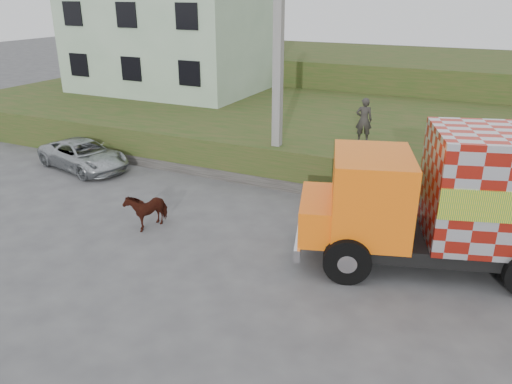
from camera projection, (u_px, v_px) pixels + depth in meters
The scene contains 10 objects.
ground at pixel (245, 239), 14.67m from camera, with size 120.00×120.00×0.00m, color #474749.
embankment at pixel (343, 133), 22.76m from camera, with size 40.00×12.00×1.50m, color #264818.
embankment_far at pixel (396, 78), 32.53m from camera, with size 40.00×12.00×3.00m, color #264818.
retaining_strip at pixel (248, 178), 18.91m from camera, with size 16.00×0.50×0.40m, color #595651.
building at pixel (174, 34), 28.27m from camera, with size 10.00×8.00×6.00m, color #ADC7AA.
utility_pole at pixel (278, 74), 17.40m from camera, with size 1.20×0.30×8.00m.
cargo_truck at pixel (484, 200), 12.50m from camera, with size 8.65×4.91×3.68m.
cow at pixel (147, 209), 15.29m from camera, with size 0.62×1.35×1.14m, color #34140D.
suv at pixel (84, 155), 20.28m from camera, with size 1.94×4.21×1.17m, color #A2A9AC.
pedestrian at pixel (364, 120), 18.52m from camera, with size 0.61×0.40×1.66m, color #2A2725.
Camera 1 is at (5.93, -11.68, 6.76)m, focal length 35.00 mm.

